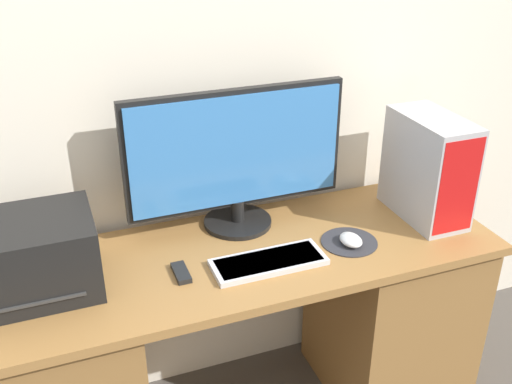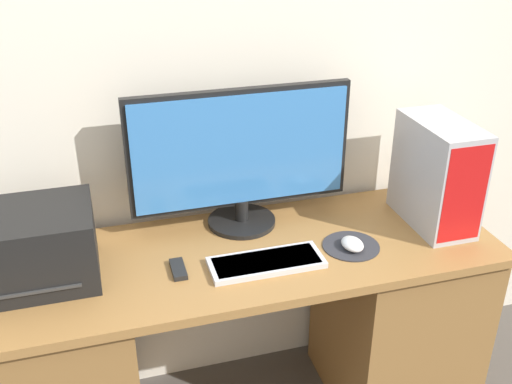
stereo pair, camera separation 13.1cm
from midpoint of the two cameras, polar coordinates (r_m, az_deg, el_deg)
wall_back at (r=1.96m, az=-7.12°, el=14.64°), size 6.40×0.05×2.70m
desk at (r=2.11m, az=-3.27°, el=-13.96°), size 1.68×0.56×0.73m
monitor at (r=1.95m, az=-3.82°, el=3.47°), size 0.74×0.23×0.48m
keyboard at (r=1.84m, az=-0.85°, el=-6.70°), size 0.35×0.14×0.02m
mousepad at (r=1.96m, az=6.97°, el=-4.78°), size 0.18×0.18×0.00m
mouse at (r=1.94m, az=7.12°, el=-4.58°), size 0.07×0.09×0.03m
computer_tower at (r=2.09m, az=14.41°, el=2.20°), size 0.17×0.33×0.36m
printer at (r=1.82m, az=-22.36°, el=-5.71°), size 0.34×0.29×0.22m
remote_control at (r=1.82m, az=-9.22°, el=-7.64°), size 0.04×0.10×0.02m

